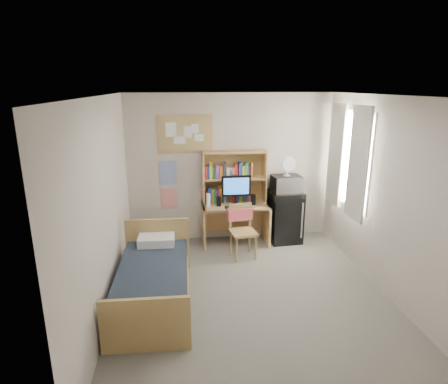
{
  "coord_description": "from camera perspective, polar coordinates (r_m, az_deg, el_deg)",
  "views": [
    {
      "loc": [
        -0.9,
        -4.32,
        2.72
      ],
      "look_at": [
        -0.22,
        1.2,
        1.12
      ],
      "focal_mm": 30.0,
      "sensor_mm": 36.0,
      "label": 1
    }
  ],
  "objects": [
    {
      "name": "bed",
      "position": [
        5.02,
        -10.72,
        -13.82
      ],
      "size": [
        0.95,
        1.83,
        0.5
      ],
      "primitive_type": "cube",
      "rotation": [
        0.0,
        0.0,
        -0.02
      ],
      "color": "black",
      "rests_on": "floor"
    },
    {
      "name": "wall_right",
      "position": [
        5.29,
        24.02,
        -0.98
      ],
      "size": [
        0.04,
        4.2,
        2.6
      ],
      "primitive_type": "cube",
      "color": "beige",
      "rests_on": "floor"
    },
    {
      "name": "speaker_right",
      "position": [
        6.47,
        4.47,
        -1.18
      ],
      "size": [
        0.07,
        0.07,
        0.18
      ],
      "primitive_type": "cube",
      "rotation": [
        0.0,
        0.0,
        0.0
      ],
      "color": "black",
      "rests_on": "desk"
    },
    {
      "name": "ceiling",
      "position": [
        4.42,
        4.93,
        14.39
      ],
      "size": [
        3.6,
        4.2,
        0.02
      ],
      "primitive_type": "cube",
      "color": "silver",
      "rests_on": "wall_back"
    },
    {
      "name": "wall_back",
      "position": [
        6.64,
        0.95,
        3.66
      ],
      "size": [
        3.6,
        0.04,
        2.6
      ],
      "primitive_type": "cube",
      "color": "beige",
      "rests_on": "floor"
    },
    {
      "name": "poster_japan",
      "position": [
        6.7,
        -8.41,
        -0.99
      ],
      "size": [
        0.28,
        0.01,
        0.36
      ],
      "primitive_type": "cube",
      "color": "red",
      "rests_on": "wall_back"
    },
    {
      "name": "bulletin_board",
      "position": [
        6.46,
        -5.95,
        8.81
      ],
      "size": [
        0.94,
        0.03,
        0.64
      ],
      "primitive_type": "cube",
      "color": "tan",
      "rests_on": "wall_back"
    },
    {
      "name": "desk_fan",
      "position": [
        6.53,
        9.61,
        3.76
      ],
      "size": [
        0.26,
        0.26,
        0.31
      ],
      "primitive_type": "cylinder",
      "rotation": [
        0.0,
        0.0,
        0.07
      ],
      "color": "white",
      "rests_on": "microwave"
    },
    {
      "name": "keyboard",
      "position": [
        6.31,
        2.04,
        -2.34
      ],
      "size": [
        0.41,
        0.13,
        0.02
      ],
      "primitive_type": "cube",
      "rotation": [
        0.0,
        0.0,
        0.0
      ],
      "color": "black",
      "rests_on": "desk"
    },
    {
      "name": "curtain_left",
      "position": [
        5.86,
        19.75,
        4.05
      ],
      "size": [
        0.04,
        0.55,
        1.7
      ],
      "primitive_type": "cube",
      "color": "silver",
      "rests_on": "wall_right"
    },
    {
      "name": "floor",
      "position": [
        5.19,
        4.22,
        -15.76
      ],
      "size": [
        3.6,
        4.2,
        0.02
      ],
      "primitive_type": "cube",
      "color": "gray",
      "rests_on": "ground"
    },
    {
      "name": "wall_left",
      "position": [
        4.64,
        -17.83,
        -2.62
      ],
      "size": [
        0.04,
        4.2,
        2.6
      ],
      "primitive_type": "cube",
      "color": "beige",
      "rests_on": "floor"
    },
    {
      "name": "mini_fridge",
      "position": [
        6.79,
        9.2,
        -3.63
      ],
      "size": [
        0.58,
        0.58,
        0.92
      ],
      "primitive_type": "cube",
      "rotation": [
        0.0,
        0.0,
        0.07
      ],
      "color": "black",
      "rests_on": "floor"
    },
    {
      "name": "water_bottle",
      "position": [
        6.32,
        -2.4,
        -1.3
      ],
      "size": [
        0.07,
        0.07,
        0.24
      ],
      "primitive_type": "cylinder",
      "rotation": [
        0.0,
        0.0,
        0.0
      ],
      "color": "white",
      "rests_on": "desk"
    },
    {
      "name": "poster_wave",
      "position": [
        6.58,
        -8.57,
        2.92
      ],
      "size": [
        0.3,
        0.01,
        0.42
      ],
      "primitive_type": "cube",
      "color": "#274A9E",
      "rests_on": "wall_back"
    },
    {
      "name": "microwave",
      "position": [
        6.6,
        9.49,
        1.26
      ],
      "size": [
        0.51,
        0.4,
        0.28
      ],
      "primitive_type": "cube",
      "rotation": [
        0.0,
        0.0,
        0.07
      ],
      "color": "#B7B7BC",
      "rests_on": "mini_fridge"
    },
    {
      "name": "desk",
      "position": [
        6.62,
        1.73,
        -4.86
      ],
      "size": [
        1.16,
        0.58,
        0.72
      ],
      "primitive_type": "cube",
      "rotation": [
        0.0,
        0.0,
        0.0
      ],
      "color": "tan",
      "rests_on": "floor"
    },
    {
      "name": "monitor",
      "position": [
        6.37,
        1.86,
        0.22
      ],
      "size": [
        0.5,
        0.04,
        0.53
      ],
      "primitive_type": "cube",
      "rotation": [
        0.0,
        0.0,
        0.0
      ],
      "color": "black",
      "rests_on": "desk"
    },
    {
      "name": "hutch",
      "position": [
        6.52,
        1.58,
        2.35
      ],
      "size": [
        1.12,
        0.29,
        0.91
      ],
      "primitive_type": "cube",
      "rotation": [
        0.0,
        0.0,
        0.0
      ],
      "color": "tan",
      "rests_on": "desk"
    },
    {
      "name": "window_unit",
      "position": [
        6.23,
        18.38,
        4.83
      ],
      "size": [
        0.1,
        1.4,
        1.7
      ],
      "primitive_type": "cube",
      "color": "white",
      "rests_on": "wall_right"
    },
    {
      "name": "curtain_right",
      "position": [
        6.57,
        16.68,
        5.53
      ],
      "size": [
        0.04,
        0.55,
        1.7
      ],
      "primitive_type": "cube",
      "color": "silver",
      "rests_on": "wall_right"
    },
    {
      "name": "hoodie",
      "position": [
        6.17,
        2.41,
        -3.37
      ],
      "size": [
        0.43,
        0.19,
        0.2
      ],
      "primitive_type": "cube",
      "rotation": [
        0.0,
        0.0,
        0.14
      ],
      "color": "#EA5968",
      "rests_on": "desk_chair"
    },
    {
      "name": "pillow",
      "position": [
        5.55,
        -10.25,
        -7.19
      ],
      "size": [
        0.53,
        0.37,
        0.12
      ],
      "primitive_type": "cube",
      "rotation": [
        0.0,
        0.0,
        -0.02
      ],
      "color": "white",
      "rests_on": "bed"
    },
    {
      "name": "speaker_left",
      "position": [
        6.38,
        -0.82,
        -1.43
      ],
      "size": [
        0.07,
        0.07,
        0.17
      ],
      "primitive_type": "cube",
      "rotation": [
        0.0,
        0.0,
        0.0
      ],
      "color": "black",
      "rests_on": "desk"
    },
    {
      "name": "desk_chair",
      "position": [
        6.08,
        2.96,
        -6.09
      ],
      "size": [
        0.49,
        0.49,
        0.87
      ],
      "primitive_type": "cube",
      "rotation": [
        0.0,
        0.0,
        0.14
      ],
      "color": "tan",
      "rests_on": "floor"
    },
    {
      "name": "wall_front",
      "position": [
        2.79,
        13.42,
        -15.1
      ],
      "size": [
        3.6,
        0.04,
        2.6
      ],
      "primitive_type": "cube",
      "color": "beige",
      "rests_on": "floor"
    }
  ]
}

